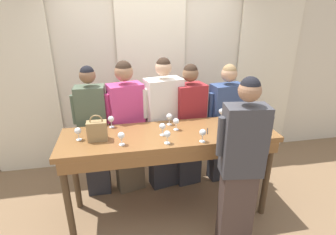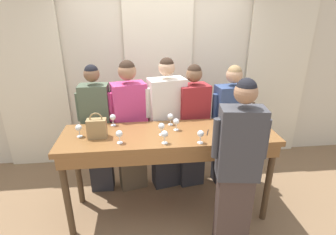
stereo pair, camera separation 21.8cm
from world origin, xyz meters
name	(u,v)px [view 1 (the left image)]	position (x,y,z in m)	size (l,w,h in m)	color
ground_plane	(169,209)	(0.00, 0.00, 0.00)	(18.00, 18.00, 0.00)	#846647
wall_back	(151,73)	(0.00, 1.37, 1.40)	(12.00, 0.06, 2.80)	beige
curtain_panel_left	(18,83)	(-1.84, 1.30, 1.34)	(0.98, 0.03, 2.69)	#EFE5C6
curtain_panel_center	(152,77)	(0.00, 1.30, 1.34)	(0.98, 0.03, 2.69)	#EFE5C6
curtain_panel_right	(265,72)	(1.84, 1.30, 1.34)	(0.98, 0.03, 2.69)	#EFE5C6
tasting_bar	(170,143)	(0.00, -0.02, 0.92)	(2.30, 0.68, 1.04)	brown
wine_bottle	(249,117)	(0.91, -0.02, 1.16)	(0.07, 0.07, 0.32)	black
handbag	(97,130)	(-0.74, -0.03, 1.14)	(0.20, 0.11, 0.27)	#997A4C
wine_glass_front_left	(176,122)	(0.09, 0.06, 1.13)	(0.07, 0.07, 0.13)	white
wine_glass_front_mid	(78,131)	(-0.94, 0.01, 1.13)	(0.07, 0.07, 0.13)	white
wine_glass_front_right	(203,133)	(0.29, -0.27, 1.13)	(0.07, 0.07, 0.13)	white
wine_glass_center_left	(121,136)	(-0.51, -0.18, 1.13)	(0.07, 0.07, 0.13)	white
wine_glass_center_mid	(167,134)	(-0.07, -0.24, 1.13)	(0.07, 0.07, 0.13)	white
wine_glass_center_right	(169,117)	(0.04, 0.22, 1.13)	(0.07, 0.07, 0.13)	white
wine_glass_back_left	(221,112)	(0.69, 0.26, 1.13)	(0.07, 0.07, 0.13)	white
wine_glass_back_mid	(111,119)	(-0.61, 0.27, 1.13)	(0.07, 0.07, 0.13)	white
wine_glass_back_right	(162,127)	(-0.08, -0.04, 1.13)	(0.07, 0.07, 0.13)	white
pen	(208,131)	(0.42, -0.05, 1.04)	(0.06, 0.14, 0.01)	black
guest_olive_jacket	(94,132)	(-0.84, 0.53, 0.87)	(0.45, 0.24, 1.69)	#28282D
guest_pink_top	(127,128)	(-0.43, 0.53, 0.89)	(0.52, 0.35, 1.73)	brown
guest_cream_sweater	(164,126)	(0.04, 0.53, 0.89)	(0.56, 0.35, 1.76)	#28282D
guest_striped_shirt	(189,126)	(0.37, 0.53, 0.85)	(0.49, 0.33, 1.67)	#28282D
guest_navy_coat	(225,124)	(0.87, 0.53, 0.85)	(0.54, 0.28, 1.65)	#28282D
host_pouring	(241,166)	(0.56, -0.59, 0.91)	(0.49, 0.27, 1.76)	#473833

